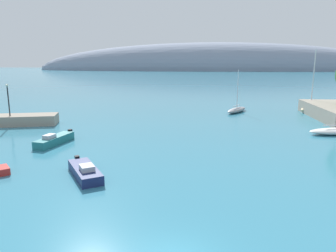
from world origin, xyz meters
The scene contains 6 objects.
distant_ridge centered at (18.64, 243.23, 0.00)m, with size 279.84×51.18×41.75m, color gray.
sailboat_sand_mid_mooring centered at (21.49, 44.78, 0.62)m, with size 5.57×5.57×10.77m.
sailboat_grey_outer_mooring centered at (8.41, 42.87, 0.46)m, with size 4.73×6.32×7.32m.
motorboat_teal_foreground centered at (-14.16, 19.75, 0.47)m, with size 2.58×5.98×1.26m.
motorboat_navy_outer centered at (-7.62, 10.32, 0.43)m, with size 4.13×5.36×1.17m.
harbor_lamp_post centered at (-24.21, 28.60, 4.12)m, with size 0.36×0.36×4.40m.
Camera 1 is at (0.82, -13.52, 9.22)m, focal length 34.77 mm.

